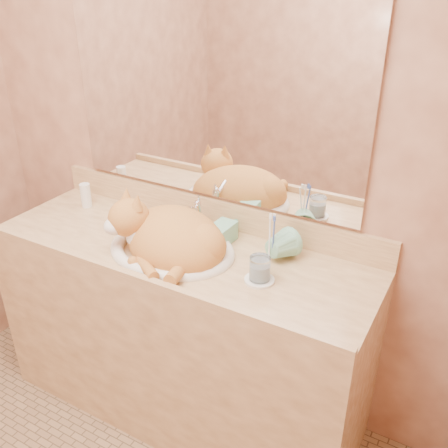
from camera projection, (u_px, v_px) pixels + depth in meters
The scene contains 12 objects.
wall_back at pixel (211, 134), 2.02m from camera, with size 2.40×0.02×2.50m, color brown.
vanity_counter at pixel (181, 333), 2.19m from camera, with size 1.60×0.55×0.85m, color #9F7447, non-canonical shape.
mirror at pixel (209, 100), 1.95m from camera, with size 1.30×0.02×0.80m, color white.
sink_basin at pixel (171, 233), 1.94m from camera, with size 0.51×0.43×0.16m, color white, non-canonical shape.
faucet at pixel (198, 215), 2.10m from camera, with size 0.04×0.11×0.15m, color white, non-canonical shape.
cat at pixel (168, 234), 1.94m from camera, with size 0.46×0.37×0.25m, color #B06728, non-canonical shape.
soap_dispenser at pixel (214, 228), 1.96m from camera, with size 0.08×0.08×0.18m, color #78C09F.
toothbrush_cup at pixel (271, 251), 1.87m from camera, with size 0.12×0.12×0.11m, color #78C09F.
toothbrushes at pixel (272, 235), 1.84m from camera, with size 0.03×0.03×0.21m, color white, non-canonical shape.
saucer at pixel (259, 280), 1.79m from camera, with size 0.11×0.11×0.01m, color white.
water_glass at pixel (260, 268), 1.77m from camera, with size 0.08×0.08×0.09m, color white.
lotion_bottle at pixel (86, 195), 2.32m from camera, with size 0.05×0.05×0.11m, color white.
Camera 1 is at (1.01, -0.68, 1.86)m, focal length 40.00 mm.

